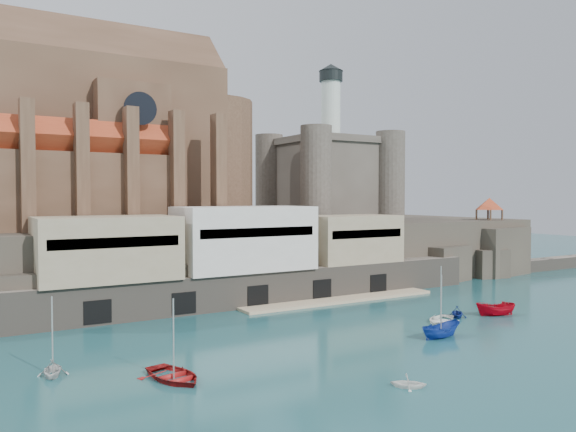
% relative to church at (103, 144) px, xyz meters
% --- Properties ---
extents(ground, '(300.00, 300.00, 0.00)m').
position_rel_church_xyz_m(ground, '(24.13, -41.85, -22.13)').
color(ground, '#17484E').
rests_on(ground, ground).
extents(promontory, '(100.00, 36.00, 10.00)m').
position_rel_church_xyz_m(promontory, '(23.94, -2.48, -17.20)').
color(promontory, '#2C2621').
rests_on(promontory, ground).
extents(quay, '(70.00, 12.00, 13.05)m').
position_rel_church_xyz_m(quay, '(13.94, -18.78, -16.06)').
color(quay, '#6C6257').
rests_on(quay, ground).
extents(church, '(47.00, 25.93, 30.51)m').
position_rel_church_xyz_m(church, '(0.00, 0.00, 0.00)').
color(church, '#4B3323').
rests_on(church, promontory).
extents(castle_keep, '(21.20, 21.20, 29.30)m').
position_rel_church_xyz_m(castle_keep, '(40.21, -0.78, -3.81)').
color(castle_keep, '#453E36').
rests_on(castle_keep, promontory).
extents(rock_outcrop, '(14.50, 10.50, 8.70)m').
position_rel_church_xyz_m(rock_outcrop, '(66.13, -16.01, -18.11)').
color(rock_outcrop, '#2C2621').
rests_on(rock_outcrop, ground).
extents(pavilion, '(6.40, 6.40, 5.40)m').
position_rel_church_xyz_m(pavilion, '(66.13, -15.85, -9.40)').
color(pavilion, '#4B3323').
rests_on(pavilion, rock_outcrop).
extents(breakwater, '(40.00, 3.00, 2.40)m').
position_rel_church_xyz_m(breakwater, '(90.13, -17.85, -22.13)').
color(breakwater, '#6C6257').
rests_on(breakwater, ground).
extents(boat_0, '(4.56, 2.14, 6.15)m').
position_rel_church_xyz_m(boat_0, '(-4.76, -44.05, -22.13)').
color(boat_0, maroon).
rests_on(boat_0, ground).
extents(boat_1, '(2.57, 2.64, 2.66)m').
position_rel_church_xyz_m(boat_1, '(9.75, -54.86, -22.13)').
color(boat_1, white).
rests_on(boat_1, ground).
extents(boat_2, '(2.04, 1.99, 5.04)m').
position_rel_church_xyz_m(boat_2, '(23.01, -45.41, -22.13)').
color(boat_2, navy).
rests_on(boat_2, ground).
extents(boat_4, '(3.22, 2.43, 3.32)m').
position_rel_church_xyz_m(boat_4, '(-12.76, -38.23, -22.13)').
color(boat_4, beige).
rests_on(boat_4, ground).
extents(boat_5, '(2.52, 2.49, 5.16)m').
position_rel_church_xyz_m(boat_5, '(36.53, -41.23, -22.13)').
color(boat_5, '#B00213').
rests_on(boat_5, ground).
extents(boat_6, '(2.60, 3.79, 5.18)m').
position_rel_church_xyz_m(boat_6, '(28.43, -40.15, -22.13)').
color(boat_6, white).
rests_on(boat_6, ground).
extents(boat_7, '(3.11, 3.10, 3.16)m').
position_rel_church_xyz_m(boat_7, '(31.96, -39.37, -22.13)').
color(boat_7, navy).
rests_on(boat_7, ground).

